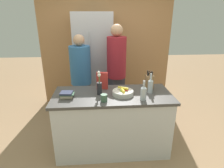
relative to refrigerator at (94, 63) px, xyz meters
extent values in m
plane|color=#A37F5B|center=(0.28, -1.45, -1.02)|extent=(14.00, 14.00, 0.00)
cube|color=silver|center=(0.28, -1.45, -0.58)|extent=(1.63, 0.71, 0.87)
cube|color=#474442|center=(0.28, -1.45, -0.13)|extent=(1.69, 0.74, 0.04)
cube|color=#AD7A4C|center=(0.28, 0.36, 0.28)|extent=(2.89, 0.12, 2.60)
cube|color=#B7B7BC|center=(0.00, 0.00, 0.00)|extent=(0.78, 0.60, 2.03)
cylinder|color=#B7B7BC|center=(-0.06, -0.31, 0.10)|extent=(0.02, 0.02, 1.12)
cylinder|color=silver|center=(0.43, -1.49, -0.08)|extent=(0.30, 0.30, 0.06)
torus|color=silver|center=(0.43, -1.49, -0.05)|extent=(0.30, 0.30, 0.02)
sphere|color=red|center=(0.47, -1.46, -0.05)|extent=(0.07, 0.07, 0.07)
sphere|color=#99B233|center=(0.42, -1.49, -0.05)|extent=(0.07, 0.07, 0.07)
cylinder|color=yellow|center=(0.42, -1.50, -0.03)|extent=(0.05, 0.14, 0.03)
cylinder|color=yellow|center=(0.43, -1.45, -0.02)|extent=(0.15, 0.11, 0.03)
cube|color=olive|center=(0.86, -1.28, 0.00)|extent=(0.12, 0.10, 0.21)
cylinder|color=black|center=(0.81, -1.30, 0.14)|extent=(0.01, 0.01, 0.09)
cylinder|color=black|center=(0.83, -1.30, 0.13)|extent=(0.01, 0.01, 0.06)
cylinder|color=black|center=(0.85, -1.27, 0.13)|extent=(0.01, 0.01, 0.08)
cylinder|color=black|center=(0.86, -1.30, 0.13)|extent=(0.01, 0.01, 0.07)
cylinder|color=black|center=(0.88, -1.30, 0.14)|extent=(0.01, 0.01, 0.08)
cylinder|color=black|center=(0.90, -1.28, 0.13)|extent=(0.01, 0.01, 0.06)
cylinder|color=#232328|center=(0.10, -1.45, -0.02)|extent=(0.07, 0.07, 0.18)
cylinder|color=#477538|center=(0.11, -1.44, 0.13)|extent=(0.01, 0.02, 0.11)
sphere|color=white|center=(0.11, -1.44, 0.18)|extent=(0.03, 0.03, 0.03)
cylinder|color=#477538|center=(0.10, -1.44, 0.13)|extent=(0.02, 0.01, 0.12)
sphere|color=white|center=(0.10, -1.43, 0.19)|extent=(0.03, 0.03, 0.03)
cylinder|color=#477538|center=(0.10, -1.44, 0.12)|extent=(0.01, 0.01, 0.11)
sphere|color=white|center=(0.09, -1.44, 0.17)|extent=(0.04, 0.04, 0.04)
cylinder|color=#477538|center=(0.09, -1.45, 0.14)|extent=(0.01, 0.01, 0.15)
sphere|color=white|center=(0.09, -1.45, 0.22)|extent=(0.04, 0.04, 0.04)
cylinder|color=#477538|center=(0.10, -1.45, 0.12)|extent=(0.01, 0.01, 0.11)
sphere|color=white|center=(0.10, -1.45, 0.18)|extent=(0.04, 0.04, 0.04)
cube|color=red|center=(0.14, -1.23, 0.02)|extent=(0.17, 0.08, 0.26)
cylinder|color=#42664C|center=(0.15, -1.68, -0.06)|extent=(0.09, 0.09, 0.10)
torus|color=#42664C|center=(0.16, -1.63, -0.06)|extent=(0.02, 0.07, 0.07)
cube|color=#B7A88E|center=(-0.35, -1.53, -0.10)|extent=(0.16, 0.12, 0.02)
cube|color=#B7A88E|center=(-0.35, -1.53, -0.07)|extent=(0.15, 0.13, 0.03)
cube|color=#3D6047|center=(-0.34, -1.53, -0.05)|extent=(0.19, 0.13, 0.02)
cube|color=#2D334C|center=(-0.35, -1.53, -0.03)|extent=(0.17, 0.15, 0.02)
cylinder|color=#B2BCC1|center=(0.67, -1.68, -0.02)|extent=(0.08, 0.08, 0.17)
cone|color=#B2BCC1|center=(0.67, -1.68, 0.08)|extent=(0.08, 0.08, 0.03)
cylinder|color=#B2BCC1|center=(0.67, -1.68, 0.13)|extent=(0.03, 0.03, 0.07)
cylinder|color=#B2BCC1|center=(0.83, -1.44, -0.02)|extent=(0.07, 0.07, 0.18)
cone|color=#B2BCC1|center=(0.83, -1.44, 0.09)|extent=(0.07, 0.07, 0.03)
cylinder|color=#B2BCC1|center=(0.83, -1.44, 0.14)|extent=(0.03, 0.03, 0.08)
cube|color=#383842|center=(-0.22, -0.67, -0.61)|extent=(0.33, 0.27, 0.81)
cylinder|color=#2D6093|center=(-0.22, -0.67, 0.12)|extent=(0.37, 0.37, 0.67)
sphere|color=tan|center=(-0.22, -0.67, 0.56)|extent=(0.19, 0.19, 0.19)
cube|color=#383842|center=(0.42, -0.59, -0.57)|extent=(0.33, 0.29, 0.88)
cylinder|color=maroon|center=(0.42, -0.59, 0.23)|extent=(0.35, 0.35, 0.74)
sphere|color=tan|center=(0.42, -0.59, 0.71)|extent=(0.21, 0.21, 0.21)
camera|label=1|loc=(0.09, -3.90, 0.95)|focal=30.00mm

